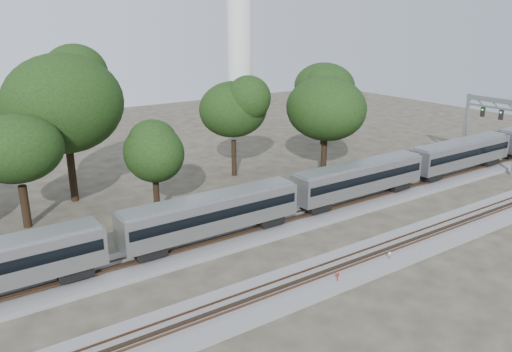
% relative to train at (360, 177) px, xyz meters
% --- Properties ---
extents(ground, '(160.00, 160.00, 0.00)m').
position_rel_train_xyz_m(ground, '(-15.37, -6.00, -3.10)').
color(ground, '#383328').
rests_on(ground, ground).
extents(track_far, '(160.00, 5.00, 0.73)m').
position_rel_train_xyz_m(track_far, '(-15.37, -0.00, -2.90)').
color(track_far, slate).
rests_on(track_far, ground).
extents(track_near, '(160.00, 5.00, 0.73)m').
position_rel_train_xyz_m(track_near, '(-15.37, -10.00, -2.90)').
color(track_near, slate).
rests_on(track_near, ground).
extents(train, '(122.99, 2.99, 4.41)m').
position_rel_train_xyz_m(train, '(0.00, 0.00, 0.00)').
color(train, '#ADAFB4').
rests_on(train, ground).
extents(switch_stand_red, '(0.34, 0.06, 1.08)m').
position_rel_train_xyz_m(switch_stand_red, '(-13.97, -11.53, -2.42)').
color(switch_stand_red, '#512D19').
rests_on(switch_stand_red, ground).
extents(switch_stand_white, '(0.32, 0.06, 1.02)m').
position_rel_train_xyz_m(switch_stand_white, '(-7.92, -11.24, -2.45)').
color(switch_stand_white, '#512D19').
rests_on(switch_stand_white, ground).
extents(switch_lever, '(0.57, 0.43, 0.30)m').
position_rel_train_xyz_m(switch_lever, '(-10.30, -11.30, -2.95)').
color(switch_lever, '#512D19').
rests_on(switch_lever, ground).
extents(signal_gantry, '(0.66, 7.83, 9.52)m').
position_rel_train_xyz_m(signal_gantry, '(23.88, -0.00, 3.83)').
color(signal_gantry, gray).
rests_on(signal_gantry, ground).
extents(tree_2, '(7.93, 7.93, 11.17)m').
position_rel_train_xyz_m(tree_2, '(-30.95, 13.67, 4.67)').
color(tree_2, black).
rests_on(tree_2, ground).
extents(tree_3, '(10.92, 10.92, 15.40)m').
position_rel_train_xyz_m(tree_3, '(-25.14, 18.55, 7.63)').
color(tree_3, black).
rests_on(tree_3, ground).
extents(tree_4, '(6.65, 6.65, 9.37)m').
position_rel_train_xyz_m(tree_4, '(-19.28, 9.51, 3.41)').
color(tree_4, black).
rests_on(tree_4, ground).
extents(tree_5, '(8.68, 8.68, 12.24)m').
position_rel_train_xyz_m(tree_5, '(-5.64, 16.49, 5.42)').
color(tree_5, black).
rests_on(tree_5, ground).
extents(tree_6, '(8.79, 8.79, 12.39)m').
position_rel_train_xyz_m(tree_6, '(3.82, 10.04, 5.52)').
color(tree_6, black).
rests_on(tree_6, ground).
extents(tree_7, '(9.33, 9.33, 13.15)m').
position_rel_train_xyz_m(tree_7, '(14.96, 22.82, 6.06)').
color(tree_7, black).
rests_on(tree_7, ground).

